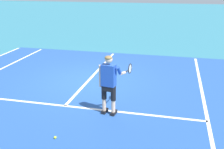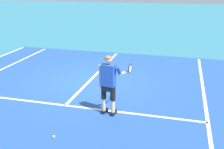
% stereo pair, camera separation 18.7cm
% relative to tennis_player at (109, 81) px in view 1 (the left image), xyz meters
% --- Properties ---
extents(ground_plane, '(80.00, 80.00, 0.00)m').
position_rel_tennis_player_xyz_m(ground_plane, '(-1.42, 2.40, -0.99)').
color(ground_plane, teal).
extents(court_inner_surface, '(10.98, 10.50, 0.00)m').
position_rel_tennis_player_xyz_m(court_inner_surface, '(-1.42, 1.51, -0.99)').
color(court_inner_surface, '#234C93').
rests_on(court_inner_surface, ground).
extents(line_service, '(8.23, 0.10, 0.01)m').
position_rel_tennis_player_xyz_m(line_service, '(-1.42, 0.16, -0.99)').
color(line_service, white).
rests_on(line_service, ground).
extents(line_centre_service, '(0.10, 6.40, 0.01)m').
position_rel_tennis_player_xyz_m(line_centre_service, '(-1.42, 3.36, -0.99)').
color(line_centre_service, white).
rests_on(line_centre_service, ground).
extents(line_singles_right, '(0.10, 10.10, 0.01)m').
position_rel_tennis_player_xyz_m(line_singles_right, '(2.69, 1.51, -0.99)').
color(line_singles_right, white).
rests_on(line_singles_right, ground).
extents(tennis_player, '(0.77, 1.08, 1.71)m').
position_rel_tennis_player_xyz_m(tennis_player, '(0.00, 0.00, 0.00)').
color(tennis_player, black).
rests_on(tennis_player, ground).
extents(tennis_ball_near_feet, '(0.07, 0.07, 0.07)m').
position_rel_tennis_player_xyz_m(tennis_ball_near_feet, '(-0.95, -1.57, -0.96)').
color(tennis_ball_near_feet, '#CCE02D').
rests_on(tennis_ball_near_feet, ground).
extents(tennis_ball_by_baseline, '(0.07, 0.07, 0.07)m').
position_rel_tennis_player_xyz_m(tennis_ball_by_baseline, '(-0.03, 0.58, -0.96)').
color(tennis_ball_by_baseline, '#CCE02D').
rests_on(tennis_ball_by_baseline, ground).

